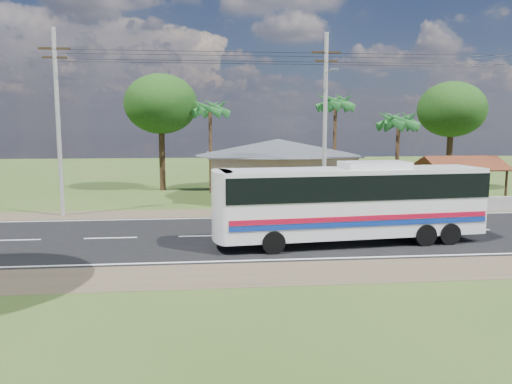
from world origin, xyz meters
TOP-DOWN VIEW (x-y plane):
  - ground at (0.00, 0.00)m, footprint 120.00×120.00m
  - road at (0.00, 0.00)m, footprint 120.00×16.00m
  - house at (1.00, 13.00)m, footprint 12.40×10.00m
  - waiting_shed at (13.00, 8.50)m, footprint 5.20×4.48m
  - concrete_barrier at (12.00, 5.60)m, footprint 7.00×0.30m
  - utility_poles at (2.67, 6.49)m, footprint 32.80×2.22m
  - palm_near at (9.50, 11.00)m, footprint 2.80×2.80m
  - palm_mid at (6.00, 15.50)m, footprint 2.80×2.80m
  - palm_far at (-4.00, 16.00)m, footprint 2.80×2.80m
  - tree_behind_house at (-8.00, 18.00)m, footprint 6.00×6.00m
  - tree_behind_shed at (16.00, 16.00)m, footprint 5.60×5.60m
  - coach_bus at (2.29, -2.13)m, footprint 12.33×3.80m
  - motorcycle at (13.69, 6.66)m, footprint 1.66×1.06m

SIDE VIEW (x-z plane):
  - ground at x=0.00m, z-range 0.00..0.00m
  - road at x=0.00m, z-range -0.01..0.02m
  - motorcycle at x=13.69m, z-range 0.00..0.83m
  - concrete_barrier at x=12.00m, z-range 0.00..0.90m
  - coach_bus at x=2.29m, z-range 0.27..4.04m
  - house at x=1.00m, z-range 0.14..5.14m
  - waiting_shed at x=13.00m, z-range 1.05..4.40m
  - palm_near at x=9.50m, z-range 2.36..9.06m
  - utility_poles at x=2.67m, z-range 0.27..11.27m
  - palm_far at x=-4.00m, z-range 2.83..10.53m
  - tree_behind_shed at x=16.00m, z-range 2.17..11.19m
  - tree_behind_house at x=-8.00m, z-range 2.31..11.92m
  - palm_mid at x=6.00m, z-range 3.06..11.26m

